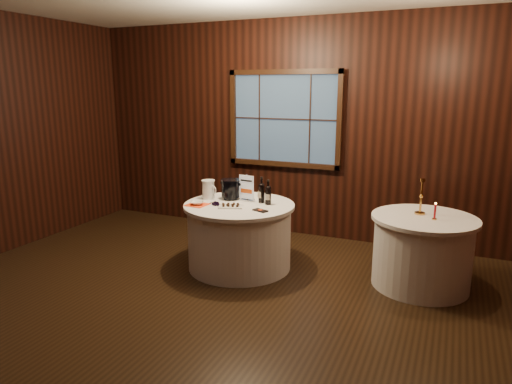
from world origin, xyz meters
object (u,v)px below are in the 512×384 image
at_px(ice_bucket, 231,189).
at_px(brass_candlestick, 421,201).
at_px(main_table, 239,235).
at_px(chocolate_plate, 231,206).
at_px(cracker_bowl, 197,203).
at_px(grape_bunch, 217,203).
at_px(red_candle, 435,213).
at_px(glass_pitcher, 209,189).
at_px(side_table, 422,251).
at_px(sign_stand, 247,192).
at_px(port_bottle_right, 268,194).
at_px(port_bottle_left, 262,191).
at_px(chocolate_box, 260,210).

distance_m(ice_bucket, brass_candlestick, 2.15).
height_order(main_table, brass_candlestick, brass_candlestick).
height_order(chocolate_plate, cracker_bowl, cracker_bowl).
height_order(grape_bunch, red_candle, red_candle).
relative_size(ice_bucket, glass_pitcher, 1.06).
height_order(chocolate_plate, brass_candlestick, brass_candlestick).
relative_size(grape_bunch, glass_pitcher, 0.81).
distance_m(main_table, side_table, 2.02).
xyz_separation_m(sign_stand, cracker_bowl, (-0.44, -0.40, -0.09)).
bearing_deg(glass_pitcher, port_bottle_right, 17.53).
relative_size(side_table, sign_stand, 3.39).
xyz_separation_m(port_bottle_right, cracker_bowl, (-0.73, -0.35, -0.10)).
bearing_deg(cracker_bowl, main_table, 28.87).
height_order(main_table, side_table, same).
relative_size(main_table, port_bottle_left, 4.19).
height_order(sign_stand, cracker_bowl, sign_stand).
xyz_separation_m(main_table, chocolate_plate, (-0.02, -0.17, 0.40)).
distance_m(port_bottle_left, chocolate_box, 0.39).
xyz_separation_m(port_bottle_right, glass_pitcher, (-0.76, -0.03, -0.01)).
bearing_deg(port_bottle_right, brass_candlestick, -1.06).
xyz_separation_m(ice_bucket, cracker_bowl, (-0.23, -0.40, -0.10)).
distance_m(port_bottle_right, glass_pitcher, 0.76).
xyz_separation_m(side_table, chocolate_box, (-1.65, -0.49, 0.39)).
xyz_separation_m(side_table, chocolate_plate, (-2.02, -0.47, 0.40)).
distance_m(port_bottle_left, red_candle, 1.89).
bearing_deg(glass_pitcher, brass_candlestick, 22.38).
xyz_separation_m(ice_bucket, chocolate_plate, (0.17, -0.34, -0.11)).
bearing_deg(grape_bunch, red_candle, 9.44).
xyz_separation_m(side_table, sign_stand, (-1.98, -0.13, 0.49)).
bearing_deg(chocolate_box, side_table, 36.99).
xyz_separation_m(port_bottle_right, red_candle, (1.78, 0.11, -0.05)).
bearing_deg(glass_pitcher, side_table, 20.24).
distance_m(port_bottle_left, chocolate_plate, 0.42).
xyz_separation_m(grape_bunch, brass_candlestick, (2.15, 0.54, 0.12)).
bearing_deg(main_table, red_candle, 6.24).
bearing_deg(sign_stand, brass_candlestick, 13.97).
xyz_separation_m(ice_bucket, glass_pitcher, (-0.26, -0.08, -0.01)).
xyz_separation_m(grape_bunch, glass_pitcher, (-0.24, 0.24, 0.09)).
bearing_deg(chocolate_box, ice_bucket, 167.34).
distance_m(sign_stand, port_bottle_right, 0.30).
bearing_deg(cracker_bowl, ice_bucket, 60.18).
relative_size(sign_stand, cracker_bowl, 2.14).
bearing_deg(port_bottle_left, grape_bunch, -121.56).
distance_m(chocolate_box, brass_candlestick, 1.70).
bearing_deg(red_candle, cracker_bowl, -169.62).
height_order(port_bottle_left, chocolate_plate, port_bottle_left).
bearing_deg(grape_bunch, side_table, 11.61).
bearing_deg(cracker_bowl, port_bottle_left, 32.05).
bearing_deg(grape_bunch, main_table, 36.53).
height_order(sign_stand, chocolate_plate, sign_stand).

